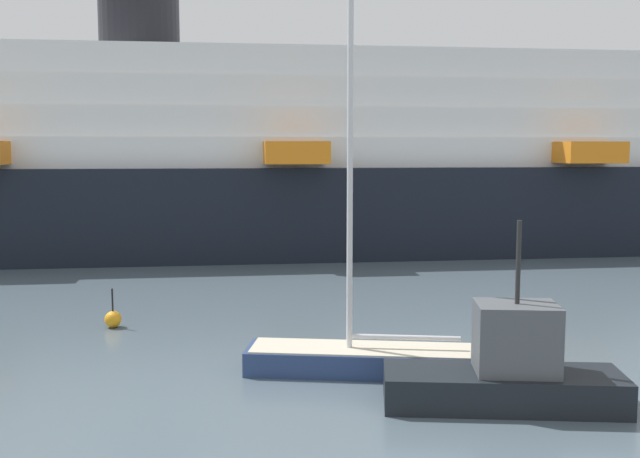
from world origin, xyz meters
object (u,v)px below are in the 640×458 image
sailboat_3 (368,352)px  channel_buoy_1 (113,319)px  fishing_boat_1 (507,372)px  cruise_ship (412,162)px

sailboat_3 → channel_buoy_1: bearing=-25.2°
fishing_boat_1 → channel_buoy_1: size_ratio=4.37×
channel_buoy_1 → sailboat_3: bearing=-41.6°
channel_buoy_1 → cruise_ship: cruise_ship is taller
cruise_ship → sailboat_3: bearing=-106.9°
sailboat_3 → cruise_ship: bearing=-93.7°
sailboat_3 → fishing_boat_1: (2.57, -3.13, 0.26)m
fishing_boat_1 → cruise_ship: 29.00m
sailboat_3 → cruise_ship: cruise_ship is taller
fishing_boat_1 → sailboat_3: bearing=143.8°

